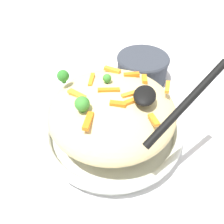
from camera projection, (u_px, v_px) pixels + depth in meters
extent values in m
plane|color=silver|center=(112.00, 138.00, 0.52)|extent=(2.40, 2.40, 0.00)
cylinder|color=silver|center=(112.00, 134.00, 0.51)|extent=(0.28, 0.28, 0.02)
torus|color=silver|center=(112.00, 128.00, 0.50)|extent=(0.30, 0.30, 0.02)
torus|color=black|center=(112.00, 127.00, 0.49)|extent=(0.29, 0.29, 0.00)
ellipsoid|color=#DBC689|center=(112.00, 110.00, 0.46)|extent=(0.26, 0.26, 0.10)
cube|color=orange|center=(118.00, 104.00, 0.40)|extent=(0.01, 0.03, 0.01)
cube|color=orange|center=(130.00, 102.00, 0.40)|extent=(0.02, 0.02, 0.01)
cube|color=orange|center=(91.00, 80.00, 0.46)|extent=(0.04, 0.01, 0.01)
cube|color=orange|center=(109.00, 91.00, 0.43)|extent=(0.02, 0.04, 0.01)
cube|color=orange|center=(112.00, 70.00, 0.49)|extent=(0.02, 0.04, 0.01)
cube|color=orange|center=(88.00, 121.00, 0.38)|extent=(0.04, 0.01, 0.01)
cube|color=orange|center=(132.00, 93.00, 0.42)|extent=(0.03, 0.04, 0.01)
cube|color=orange|center=(144.00, 79.00, 0.46)|extent=(0.03, 0.01, 0.01)
cube|color=orange|center=(77.00, 94.00, 0.43)|extent=(0.03, 0.04, 0.01)
cube|color=orange|center=(168.00, 87.00, 0.44)|extent=(0.03, 0.01, 0.01)
cube|color=orange|center=(132.00, 75.00, 0.47)|extent=(0.02, 0.03, 0.01)
cube|color=orange|center=(154.00, 120.00, 0.38)|extent=(0.03, 0.02, 0.01)
cylinder|color=#296820|center=(64.00, 81.00, 0.46)|extent=(0.01, 0.01, 0.01)
sphere|color=#2D7A28|center=(63.00, 76.00, 0.45)|extent=(0.02, 0.02, 0.02)
cylinder|color=#377928|center=(83.00, 109.00, 0.40)|extent=(0.01, 0.01, 0.01)
sphere|color=#3D8E33|center=(82.00, 104.00, 0.39)|extent=(0.03, 0.03, 0.03)
cylinder|color=#377928|center=(107.00, 82.00, 0.45)|extent=(0.01, 0.01, 0.01)
sphere|color=#3D8E33|center=(107.00, 78.00, 0.44)|extent=(0.02, 0.02, 0.02)
ellipsoid|color=black|center=(145.00, 95.00, 0.40)|extent=(0.06, 0.04, 0.02)
cylinder|color=black|center=(187.00, 103.00, 0.33)|extent=(0.14, 0.11, 0.09)
cylinder|color=#333842|center=(142.00, 68.00, 0.66)|extent=(0.14, 0.14, 0.07)
torus|color=#333842|center=(143.00, 58.00, 0.64)|extent=(0.15, 0.15, 0.01)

